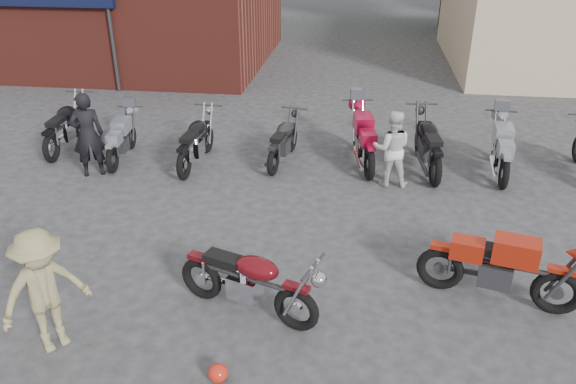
# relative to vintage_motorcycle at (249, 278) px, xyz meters

# --- Properties ---
(ground) EXTENTS (90.00, 90.00, 0.00)m
(ground) POSITION_rel_vintage_motorcycle_xyz_m (0.79, -0.21, -0.58)
(ground) COLOR #303032
(brick_building) EXTENTS (12.00, 8.00, 4.00)m
(brick_building) POSITION_rel_vintage_motorcycle_xyz_m (-8.21, 13.79, 1.42)
(brick_building) COLOR maroon
(brick_building) RESTS_ON ground
(vintage_motorcycle) EXTENTS (2.10, 1.28, 1.16)m
(vintage_motorcycle) POSITION_rel_vintage_motorcycle_xyz_m (0.00, 0.00, 0.00)
(vintage_motorcycle) COLOR #5D0B12
(vintage_motorcycle) RESTS_ON ground
(sportbike) EXTENTS (2.18, 1.16, 1.20)m
(sportbike) POSITION_rel_vintage_motorcycle_xyz_m (3.30, 0.73, 0.02)
(sportbike) COLOR #AC210E
(sportbike) RESTS_ON ground
(helmet) EXTENTS (0.30, 0.30, 0.21)m
(helmet) POSITION_rel_vintage_motorcycle_xyz_m (-0.13, -1.22, -0.47)
(helmet) COLOR red
(helmet) RESTS_ON ground
(person_dark) EXTENTS (0.75, 0.65, 1.72)m
(person_dark) POSITION_rel_vintage_motorcycle_xyz_m (-4.03, 3.93, 0.28)
(person_dark) COLOR black
(person_dark) RESTS_ON ground
(person_light) EXTENTS (0.74, 0.58, 1.50)m
(person_light) POSITION_rel_vintage_motorcycle_xyz_m (1.93, 4.28, 0.17)
(person_light) COLOR silver
(person_light) RESTS_ON ground
(person_tan) EXTENTS (1.14, 1.19, 1.62)m
(person_tan) POSITION_rel_vintage_motorcycle_xyz_m (-2.26, -0.92, 0.23)
(person_tan) COLOR #938A5B
(person_tan) RESTS_ON ground
(row_bike_0) EXTENTS (0.79, 2.09, 1.19)m
(row_bike_0) POSITION_rel_vintage_motorcycle_xyz_m (-5.20, 5.21, 0.02)
(row_bike_0) COLOR black
(row_bike_0) RESTS_ON ground
(row_bike_1) EXTENTS (0.77, 1.85, 1.04)m
(row_bike_1) POSITION_rel_vintage_motorcycle_xyz_m (-3.73, 4.78, -0.06)
(row_bike_1) COLOR gray
(row_bike_1) RESTS_ON ground
(row_bike_2) EXTENTS (0.77, 2.03, 1.16)m
(row_bike_2) POSITION_rel_vintage_motorcycle_xyz_m (-2.07, 4.73, 0.00)
(row_bike_2) COLOR black
(row_bike_2) RESTS_ON ground
(row_bike_3) EXTENTS (0.88, 1.91, 1.06)m
(row_bike_3) POSITION_rel_vintage_motorcycle_xyz_m (-0.28, 5.09, -0.05)
(row_bike_3) COLOR #252527
(row_bike_3) RESTS_ON ground
(row_bike_4) EXTENTS (1.07, 2.23, 1.24)m
(row_bike_4) POSITION_rel_vintage_motorcycle_xyz_m (1.39, 5.24, 0.04)
(row_bike_4) COLOR #BB0F38
(row_bike_4) RESTS_ON ground
(row_bike_5) EXTENTS (0.94, 2.22, 1.25)m
(row_bike_5) POSITION_rel_vintage_motorcycle_xyz_m (2.70, 5.12, 0.05)
(row_bike_5) COLOR black
(row_bike_5) RESTS_ON ground
(row_bike_6) EXTENTS (0.85, 2.07, 1.17)m
(row_bike_6) POSITION_rel_vintage_motorcycle_xyz_m (4.16, 5.13, 0.01)
(row_bike_6) COLOR gray
(row_bike_6) RESTS_ON ground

